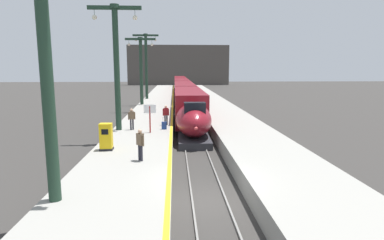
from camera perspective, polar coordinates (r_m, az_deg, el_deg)
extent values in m
plane|color=#33302D|center=(14.67, 3.04, -14.29)|extent=(260.00, 260.00, 0.00)
cube|color=gray|center=(38.58, -6.91, 1.20)|extent=(4.80, 110.00, 1.05)
cube|color=gray|center=(38.89, 5.08, 1.29)|extent=(4.80, 110.00, 1.05)
cube|color=yellow|center=(38.42, -3.53, 2.01)|extent=(0.20, 107.80, 0.01)
cube|color=slate|center=(41.29, -2.08, 1.13)|extent=(0.08, 110.00, 0.12)
cube|color=slate|center=(41.34, 0.00, 1.15)|extent=(0.08, 110.00, 0.12)
ellipsoid|color=maroon|center=(25.24, 0.29, 0.05)|extent=(2.78, 5.86, 2.56)
cube|color=#28282D|center=(25.25, 0.32, -3.55)|extent=(2.46, 4.98, 0.55)
cube|color=black|center=(23.79, 0.48, 2.09)|extent=(1.59, 1.00, 0.90)
sphere|color=#F24C4C|center=(22.47, 0.72, -1.48)|extent=(0.28, 0.28, 0.28)
cube|color=maroon|center=(33.88, -0.60, 2.80)|extent=(2.90, 14.00, 3.05)
cube|color=black|center=(33.79, -3.01, 3.71)|extent=(0.04, 11.90, 0.80)
cube|color=black|center=(33.91, 1.80, 3.74)|extent=(0.04, 11.90, 0.80)
cube|color=silver|center=(34.04, -0.59, 0.67)|extent=(2.92, 13.30, 0.24)
cube|color=black|center=(29.72, -0.21, -1.60)|extent=(2.03, 2.20, 0.56)
cube|color=black|center=(38.55, -0.89, 0.89)|extent=(2.03, 2.20, 0.56)
cube|color=maroon|center=(50.40, -1.44, 4.90)|extent=(2.90, 18.00, 3.05)
cube|color=black|center=(50.34, -3.06, 5.51)|extent=(0.04, 15.84, 0.80)
cube|color=black|center=(50.42, 0.18, 5.53)|extent=(0.04, 15.84, 0.80)
cube|color=black|center=(44.49, -1.19, 2.00)|extent=(2.03, 2.20, 0.56)
cube|color=black|center=(56.65, -1.62, 3.55)|extent=(2.03, 2.20, 0.56)
cube|color=maroon|center=(68.95, -1.90, 6.05)|extent=(2.90, 18.00, 3.05)
cube|color=black|center=(68.91, -3.09, 6.50)|extent=(0.04, 15.84, 0.80)
cube|color=black|center=(68.97, -0.72, 6.51)|extent=(0.04, 15.84, 0.80)
cube|color=black|center=(62.98, -1.77, 4.11)|extent=(2.03, 2.20, 0.56)
cube|color=black|center=(75.18, -2.00, 4.94)|extent=(2.03, 2.20, 0.56)
cube|color=maroon|center=(87.53, -2.17, 6.71)|extent=(2.90, 18.00, 3.05)
cube|color=black|center=(87.49, -3.11, 7.06)|extent=(0.04, 15.84, 0.80)
cube|color=black|center=(87.54, -1.24, 7.08)|extent=(0.04, 15.84, 0.80)
cube|color=black|center=(81.52, -2.09, 5.27)|extent=(2.03, 2.20, 0.56)
cube|color=black|center=(93.73, -2.23, 5.78)|extent=(2.03, 2.20, 0.56)
cylinder|color=#1E3828|center=(12.21, -24.58, 8.18)|extent=(0.44, 0.44, 9.50)
cylinder|color=#1E3828|center=(25.46, -13.27, 8.86)|extent=(0.44, 0.44, 9.51)
cylinder|color=#1E3828|center=(25.87, -13.67, 19.11)|extent=(0.68, 0.68, 0.30)
cube|color=#1E3828|center=(25.85, -13.66, 18.89)|extent=(4.00, 0.24, 0.28)
cylinder|color=#1E3828|center=(26.09, -17.03, 17.88)|extent=(0.03, 0.03, 0.60)
sphere|color=#EFEACC|center=(26.04, -17.00, 17.12)|extent=(0.36, 0.36, 0.36)
cylinder|color=#1E3828|center=(25.58, -10.15, 18.31)|extent=(0.03, 0.03, 0.60)
sphere|color=#EFEACC|center=(25.52, -10.12, 17.54)|extent=(0.36, 0.36, 0.36)
cylinder|color=#1E3828|center=(43.49, -9.06, 8.58)|extent=(0.44, 0.44, 8.83)
cylinder|color=#1E3828|center=(43.66, -9.20, 14.19)|extent=(0.68, 0.68, 0.30)
cube|color=#1E3828|center=(43.65, -9.20, 14.06)|extent=(4.00, 0.24, 0.28)
cylinder|color=#1E3828|center=(43.80, -11.20, 13.52)|extent=(0.03, 0.03, 0.60)
sphere|color=#EFEACC|center=(43.77, -11.18, 13.07)|extent=(0.36, 0.36, 0.36)
cylinder|color=#1E3828|center=(43.49, -7.17, 13.66)|extent=(0.03, 0.03, 0.60)
sphere|color=#EFEACC|center=(43.47, -7.16, 13.20)|extent=(0.36, 0.36, 0.36)
cylinder|color=#1E3828|center=(51.52, -8.16, 9.39)|extent=(0.44, 0.44, 10.12)
cylinder|color=#1E3828|center=(51.78, -8.28, 14.83)|extent=(0.68, 0.68, 0.30)
cube|color=#1E3828|center=(51.77, -8.28, 14.72)|extent=(4.00, 0.24, 0.28)
cylinder|color=#1E3828|center=(51.89, -9.97, 14.28)|extent=(0.03, 0.03, 0.60)
sphere|color=#EFEACC|center=(51.86, -9.96, 13.89)|extent=(0.36, 0.36, 0.36)
cylinder|color=#1E3828|center=(51.63, -6.56, 14.38)|extent=(0.03, 0.03, 0.60)
sphere|color=#EFEACC|center=(51.60, -6.55, 13.99)|extent=(0.36, 0.36, 0.36)
cylinder|color=#23232D|center=(25.61, -10.85, -0.80)|extent=(0.13, 0.13, 0.85)
cylinder|color=#23232D|center=(25.62, -10.47, -0.78)|extent=(0.13, 0.13, 0.85)
cube|color=brown|center=(25.50, -10.71, 0.84)|extent=(0.42, 0.30, 0.62)
cylinder|color=brown|center=(25.48, -11.25, 0.70)|extent=(0.09, 0.09, 0.58)
cylinder|color=brown|center=(25.53, -10.17, 0.75)|extent=(0.09, 0.09, 0.58)
sphere|color=tan|center=(25.44, -10.74, 1.78)|extent=(0.22, 0.22, 0.22)
cylinder|color=#23232D|center=(17.08, -9.36, -5.75)|extent=(0.13, 0.13, 0.85)
cylinder|color=#23232D|center=(16.95, -8.99, -5.85)|extent=(0.13, 0.13, 0.85)
cube|color=brown|center=(16.84, -9.24, -3.38)|extent=(0.43, 0.42, 0.62)
cylinder|color=brown|center=(17.03, -9.76, -3.43)|extent=(0.09, 0.09, 0.58)
cylinder|color=brown|center=(16.67, -8.71, -3.67)|extent=(0.09, 0.09, 0.58)
sphere|color=tan|center=(16.75, -9.28, -1.98)|extent=(0.22, 0.22, 0.22)
cylinder|color=#23232D|center=(27.36, -4.83, -0.03)|extent=(0.13, 0.13, 0.85)
cylinder|color=#23232D|center=(27.41, -4.49, -0.01)|extent=(0.13, 0.13, 0.85)
cube|color=maroon|center=(27.28, -4.68, 1.51)|extent=(0.43, 0.33, 0.62)
cylinder|color=maroon|center=(27.21, -5.16, 1.38)|extent=(0.09, 0.09, 0.58)
cylinder|color=maroon|center=(27.36, -4.20, 1.43)|extent=(0.09, 0.09, 0.58)
sphere|color=tan|center=(27.23, -4.69, 2.38)|extent=(0.22, 0.22, 0.22)
cube|color=navy|center=(25.52, -4.99, -0.98)|extent=(0.40, 0.22, 0.60)
cylinder|color=#262628|center=(25.44, -5.23, 0.08)|extent=(0.02, 0.02, 0.36)
cylinder|color=#262628|center=(25.43, -4.78, 0.08)|extent=(0.02, 0.02, 0.36)
cube|color=#262628|center=(25.41, -5.01, 0.50)|extent=(0.22, 0.03, 0.02)
cube|color=yellow|center=(19.56, -15.07, -2.91)|extent=(0.70, 0.56, 1.60)
cube|color=black|center=(19.21, -15.29, -2.06)|extent=(0.40, 0.02, 0.32)
cube|color=black|center=(19.72, -14.98, -5.01)|extent=(0.76, 0.62, 0.12)
cylinder|color=maroon|center=(24.23, -7.51, 0.11)|extent=(0.10, 0.10, 2.00)
cube|color=white|center=(24.11, -7.55, 1.98)|extent=(0.90, 0.06, 0.64)
cube|color=#4C4742|center=(115.39, -2.43, 9.75)|extent=(36.00, 2.00, 14.00)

